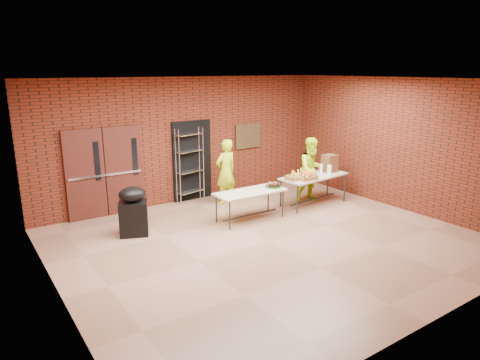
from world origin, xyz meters
name	(u,v)px	position (x,y,z in m)	size (l,w,h in m)	color
room	(271,164)	(0.00, 0.00, 1.60)	(8.08, 7.08, 3.28)	#886349
double_doors	(105,172)	(-2.20, 3.44, 1.05)	(1.78, 0.12, 2.10)	#451913
dark_doorway	(192,161)	(0.10, 3.46, 1.05)	(1.10, 0.06, 2.10)	black
bronze_plaque	(248,136)	(1.90, 3.45, 1.55)	(0.85, 0.04, 0.70)	#45311B
wire_rack	(190,165)	(-0.04, 3.32, 0.97)	(0.71, 0.24, 1.93)	silver
table_left	(250,194)	(0.42, 1.28, 0.63)	(1.67, 0.71, 0.69)	#BEAB91
table_right	(314,178)	(2.45, 1.32, 0.70)	(1.92, 0.95, 0.76)	#BEAB91
basket_bananas	(296,177)	(1.77, 1.26, 0.82)	(0.43, 0.34, 0.13)	#AA7644
basket_oranges	(307,175)	(2.20, 1.32, 0.82)	(0.40, 0.31, 0.12)	#AA7644
basket_apples	(307,177)	(1.99, 1.10, 0.82)	(0.44, 0.34, 0.14)	#AA7644
muffin_tray	(273,185)	(1.08, 1.27, 0.73)	(0.40, 0.40, 0.10)	#194E14
napkin_box	(239,192)	(0.12, 1.27, 0.72)	(0.19, 0.13, 0.06)	white
coffee_dispenser	(329,163)	(3.05, 1.39, 0.99)	(0.35, 0.31, 0.46)	brown
cup_stack_front	(329,170)	(2.78, 1.14, 0.89)	(0.09, 0.09, 0.27)	white
cup_stack_mid	(330,171)	(2.79, 1.10, 0.88)	(0.08, 0.08, 0.24)	white
cup_stack_back	(321,169)	(2.75, 1.38, 0.88)	(0.08, 0.08, 0.24)	white
covered_grill	(133,211)	(-2.12, 1.91, 0.52)	(0.71, 0.66, 1.04)	black
volunteer_woman	(226,172)	(0.64, 2.66, 0.84)	(0.61, 0.40, 1.68)	#BFF11A
volunteer_man	(312,170)	(2.62, 1.59, 0.84)	(0.82, 0.64, 1.68)	#BFF11A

